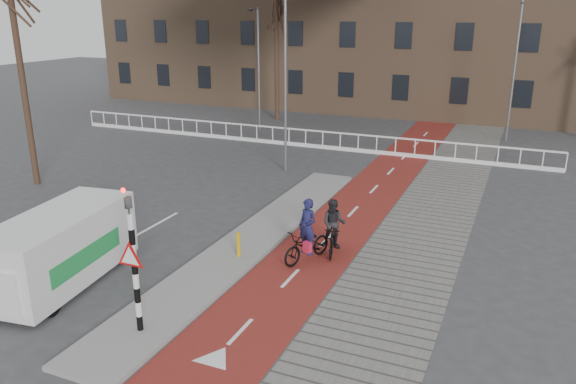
% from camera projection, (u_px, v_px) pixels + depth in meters
% --- Properties ---
extents(ground, '(120.00, 120.00, 0.00)m').
position_uv_depth(ground, '(208.00, 300.00, 14.66)').
color(ground, '#38383A').
rests_on(ground, ground).
extents(bike_lane, '(2.50, 60.00, 0.01)m').
position_uv_depth(bike_lane, '(367.00, 196.00, 22.82)').
color(bike_lane, maroon).
rests_on(bike_lane, ground).
extents(sidewalk, '(3.00, 60.00, 0.01)m').
position_uv_depth(sidewalk, '(437.00, 205.00, 21.77)').
color(sidewalk, slate).
rests_on(sidewalk, ground).
extents(curb_island, '(1.80, 16.00, 0.12)m').
position_uv_depth(curb_island, '(253.00, 239.00, 18.40)').
color(curb_island, gray).
rests_on(curb_island, ground).
extents(traffic_signal, '(0.80, 0.80, 3.68)m').
position_uv_depth(traffic_signal, '(133.00, 257.00, 12.51)').
color(traffic_signal, black).
rests_on(traffic_signal, curb_island).
extents(bollard, '(0.12, 0.12, 0.76)m').
position_uv_depth(bollard, '(238.00, 244.00, 16.89)').
color(bollard, '#CD990B').
rests_on(bollard, curb_island).
extents(cyclist_near, '(1.30, 1.98, 1.95)m').
position_uv_depth(cyclist_near, '(307.00, 241.00, 16.76)').
color(cyclist_near, black).
rests_on(cyclist_near, bike_lane).
extents(cyclist_far, '(0.84, 1.67, 1.76)m').
position_uv_depth(cyclist_far, '(333.00, 232.00, 17.22)').
color(cyclist_far, black).
rests_on(cyclist_far, bike_lane).
extents(van, '(2.47, 4.90, 2.02)m').
position_uv_depth(van, '(60.00, 248.00, 15.27)').
color(van, silver).
rests_on(van, ground).
extents(railing, '(28.00, 0.10, 0.99)m').
position_uv_depth(railing, '(289.00, 140.00, 31.29)').
color(railing, silver).
rests_on(railing, ground).
extents(townhouse_row, '(46.00, 10.00, 15.90)m').
position_uv_depth(townhouse_row, '(394.00, 1.00, 41.30)').
color(townhouse_row, '#7F6047').
rests_on(townhouse_row, ground).
extents(tree_left, '(0.26, 0.26, 9.54)m').
position_uv_depth(tree_left, '(21.00, 73.00, 22.96)').
color(tree_left, black).
rests_on(tree_left, ground).
extents(tree_mid, '(0.29, 0.29, 8.45)m').
position_uv_depth(tree_mid, '(277.00, 57.00, 37.43)').
color(tree_mid, black).
rests_on(tree_mid, ground).
extents(streetlight_near, '(0.12, 0.12, 8.92)m').
position_uv_depth(streetlight_near, '(285.00, 75.00, 25.01)').
color(streetlight_near, slate).
rests_on(streetlight_near, ground).
extents(streetlight_left, '(0.12, 0.12, 7.34)m').
position_uv_depth(streetlight_left, '(259.00, 70.00, 34.47)').
color(streetlight_left, slate).
rests_on(streetlight_left, ground).
extents(streetlight_right, '(0.12, 0.12, 7.71)m').
position_uv_depth(streetlight_right, '(514.00, 73.00, 31.20)').
color(streetlight_right, slate).
rests_on(streetlight_right, ground).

